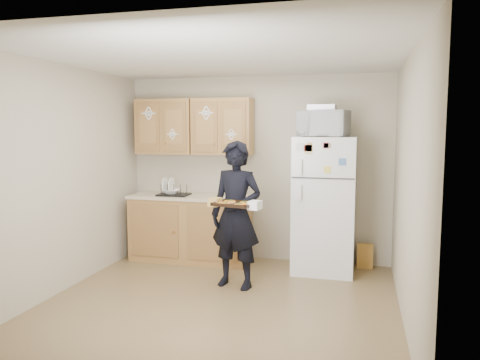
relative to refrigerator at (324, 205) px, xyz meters
name	(u,v)px	position (x,y,z in m)	size (l,w,h in m)	color
floor	(219,304)	(-0.95, -1.43, -0.85)	(3.60, 3.60, 0.00)	brown
ceiling	(218,56)	(-0.95, -1.43, 1.65)	(3.60, 3.60, 0.00)	silver
wall_back	(257,169)	(-0.95, 0.37, 0.40)	(3.60, 0.04, 2.50)	#B1A790
wall_front	(134,217)	(-0.95, -3.23, 0.40)	(3.60, 0.04, 2.50)	#B1A790
wall_left	(61,179)	(-2.75, -1.43, 0.40)	(0.04, 3.60, 2.50)	#B1A790
wall_right	(408,190)	(0.85, -1.43, 0.40)	(0.04, 3.60, 2.50)	#B1A790
refrigerator	(324,205)	(0.00, 0.00, 0.00)	(0.75, 0.70, 1.70)	white
base_cabinet	(191,229)	(-1.80, 0.05, -0.42)	(1.60, 0.60, 0.86)	#976434
countertop	(191,197)	(-1.80, 0.05, 0.03)	(1.64, 0.64, 0.04)	beige
upper_cab_left	(166,127)	(-2.20, 0.18, 0.98)	(0.80, 0.33, 0.75)	#976434
upper_cab_right	(223,127)	(-1.38, 0.18, 0.98)	(0.80, 0.33, 0.75)	#976434
cereal_box	(365,256)	(0.52, 0.24, -0.69)	(0.20, 0.07, 0.32)	#EEB454
person	(236,215)	(-0.92, -0.86, -0.02)	(0.61, 0.40, 1.67)	black
baking_tray	(235,205)	(-0.86, -1.15, 0.15)	(0.42, 0.31, 0.04)	black
pizza_front_left	(223,203)	(-0.97, -1.20, 0.17)	(0.14, 0.14, 0.02)	orange
pizza_front_right	(240,205)	(-0.78, -1.24, 0.17)	(0.14, 0.14, 0.02)	orange
pizza_back_left	(230,201)	(-0.94, -1.06, 0.17)	(0.14, 0.14, 0.02)	orange
pizza_back_right	(246,203)	(-0.75, -1.10, 0.17)	(0.14, 0.14, 0.02)	orange
microwave	(324,124)	(-0.02, -0.05, 1.01)	(0.58, 0.39, 0.32)	white
foil_pan	(322,108)	(-0.05, -0.02, 1.21)	(0.33, 0.23, 0.07)	silver
dish_rack	(174,189)	(-2.01, -0.03, 0.13)	(0.41, 0.31, 0.16)	black
bowl	(171,192)	(-2.05, -0.03, 0.10)	(0.24, 0.24, 0.06)	white
soap_bottle	(231,189)	(-1.21, -0.01, 0.16)	(0.10, 0.10, 0.21)	white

